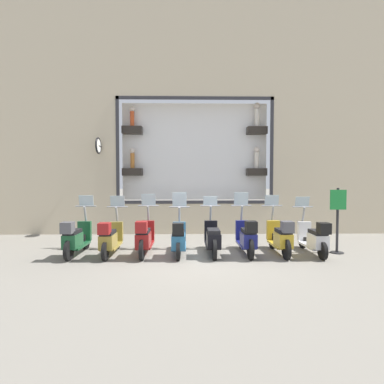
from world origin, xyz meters
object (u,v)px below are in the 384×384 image
at_px(scooter_red_5, 145,238).
at_px(shop_sign_post, 338,218).
at_px(scooter_white_0, 314,238).
at_px(scooter_teal_4, 179,238).
at_px(scooter_navy_2, 247,237).
at_px(scooter_black_3, 213,239).
at_px(scooter_olive_6, 110,239).
at_px(scooter_green_7, 76,238).
at_px(scooter_yellow_1, 281,237).

relative_size(scooter_red_5, shop_sign_post, 1.00).
relative_size(scooter_white_0, scooter_teal_4, 1.00).
bearing_deg(scooter_white_0, scooter_navy_2, 89.50).
relative_size(scooter_navy_2, shop_sign_post, 1.00).
bearing_deg(scooter_navy_2, scooter_black_3, 86.57).
xyz_separation_m(scooter_navy_2, scooter_olive_6, (-0.01, 3.68, -0.02)).
xyz_separation_m(scooter_teal_4, scooter_green_7, (0.01, 2.76, 0.01)).
xyz_separation_m(scooter_black_3, shop_sign_post, (0.13, -3.49, 0.55)).
distance_m(scooter_black_3, scooter_green_7, 3.68).
xyz_separation_m(scooter_white_0, scooter_yellow_1, (0.01, 0.92, 0.02)).
height_order(scooter_yellow_1, scooter_green_7, scooter_yellow_1).
bearing_deg(scooter_black_3, shop_sign_post, -87.92).
bearing_deg(shop_sign_post, scooter_black_3, 92.08).
relative_size(scooter_olive_6, scooter_green_7, 1.00).
relative_size(scooter_red_5, scooter_green_7, 1.00).
height_order(scooter_white_0, scooter_yellow_1, scooter_yellow_1).
xyz_separation_m(scooter_navy_2, scooter_green_7, (-0.01, 4.60, -0.01)).
xyz_separation_m(scooter_yellow_1, scooter_teal_4, (-0.01, 2.76, -0.02)).
relative_size(scooter_navy_2, scooter_black_3, 1.00).
height_order(scooter_olive_6, shop_sign_post, shop_sign_post).
height_order(scooter_black_3, scooter_teal_4, scooter_teal_4).
distance_m(scooter_navy_2, scooter_olive_6, 3.68).
bearing_deg(scooter_teal_4, scooter_olive_6, 90.02).
height_order(scooter_yellow_1, scooter_navy_2, scooter_navy_2).
height_order(scooter_black_3, scooter_red_5, scooter_red_5).
height_order(scooter_white_0, scooter_teal_4, scooter_teal_4).
bearing_deg(scooter_green_7, scooter_yellow_1, -89.98).
xyz_separation_m(scooter_yellow_1, shop_sign_post, (0.19, -1.65, 0.51)).
height_order(scooter_red_5, scooter_olive_6, scooter_red_5).
distance_m(scooter_red_5, scooter_green_7, 1.84).
xyz_separation_m(scooter_green_7, shop_sign_post, (0.19, -7.16, 0.51)).
relative_size(scooter_yellow_1, scooter_red_5, 1.00).
bearing_deg(scooter_olive_6, shop_sign_post, -88.22).
relative_size(scooter_yellow_1, scooter_black_3, 1.00).
xyz_separation_m(scooter_white_0, scooter_black_3, (0.07, 2.76, -0.02)).
distance_m(scooter_black_3, shop_sign_post, 3.53).
relative_size(scooter_yellow_1, shop_sign_post, 0.99).
distance_m(scooter_teal_4, scooter_red_5, 0.92).
distance_m(scooter_white_0, scooter_red_5, 4.60).
bearing_deg(scooter_teal_4, scooter_navy_2, -89.64).
xyz_separation_m(scooter_white_0, scooter_green_7, (0.01, 6.44, 0.02)).
bearing_deg(scooter_teal_4, scooter_black_3, -85.84).
bearing_deg(scooter_black_3, scooter_navy_2, -93.43).
bearing_deg(shop_sign_post, scooter_olive_6, 91.78).
relative_size(scooter_white_0, scooter_olive_6, 1.00).
relative_size(scooter_white_0, scooter_red_5, 0.99).
bearing_deg(scooter_black_3, scooter_white_0, -91.48).
relative_size(scooter_black_3, scooter_teal_4, 1.01).
height_order(scooter_teal_4, scooter_olive_6, scooter_teal_4).
relative_size(scooter_green_7, shop_sign_post, 0.99).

